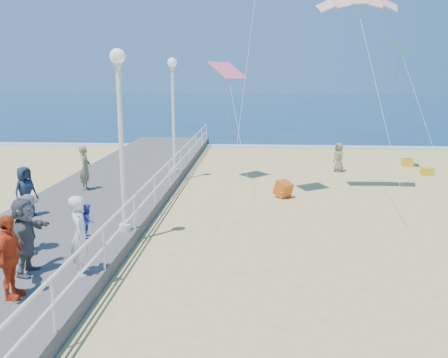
# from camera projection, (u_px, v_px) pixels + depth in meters

# --- Properties ---
(ground) EXTENTS (160.00, 160.00, 0.00)m
(ground) POSITION_uv_depth(u_px,v_px,m) (304.00, 247.00, 14.71)
(ground) COLOR #E6CA78
(ground) RESTS_ON ground
(ocean) EXTENTS (160.00, 90.00, 0.05)m
(ocean) POSITION_uv_depth(u_px,v_px,m) (267.00, 105.00, 78.12)
(ocean) COLOR #0D2D4F
(ocean) RESTS_ON ground
(surf_line) EXTENTS (160.00, 1.20, 0.04)m
(surf_line) POSITION_uv_depth(u_px,v_px,m) (278.00, 146.00, 34.71)
(surf_line) COLOR white
(surf_line) RESTS_ON ground
(boardwalk) EXTENTS (5.00, 44.00, 0.40)m
(boardwalk) POSITION_uv_depth(u_px,v_px,m) (56.00, 235.00, 15.18)
(boardwalk) COLOR #645E5A
(boardwalk) RESTS_ON ground
(railing) EXTENTS (0.05, 42.00, 0.55)m
(railing) POSITION_uv_depth(u_px,v_px,m) (134.00, 203.00, 14.79)
(railing) COLOR white
(railing) RESTS_ON boardwalk
(lamp_post_mid) EXTENTS (0.44, 0.44, 5.32)m
(lamp_post_mid) POSITION_uv_depth(u_px,v_px,m) (120.00, 122.00, 14.31)
(lamp_post_mid) COLOR white
(lamp_post_mid) RESTS_ON boardwalk
(lamp_post_far) EXTENTS (0.44, 0.44, 5.32)m
(lamp_post_far) POSITION_uv_depth(u_px,v_px,m) (173.00, 103.00, 23.09)
(lamp_post_far) COLOR white
(lamp_post_far) RESTS_ON boardwalk
(woman_holding_toddler) EXTENTS (0.59, 0.77, 1.89)m
(woman_holding_toddler) POSITION_uv_depth(u_px,v_px,m) (80.00, 235.00, 11.59)
(woman_holding_toddler) COLOR white
(woman_holding_toddler) RESTS_ON boardwalk
(toddler_held) EXTENTS (0.38, 0.45, 0.81)m
(toddler_held) POSITION_uv_depth(u_px,v_px,m) (88.00, 221.00, 11.66)
(toddler_held) COLOR #303EB7
(toddler_held) RESTS_ON boardwalk
(spectator_2) EXTENTS (0.76, 1.09, 1.53)m
(spectator_2) POSITION_uv_depth(u_px,v_px,m) (29.00, 223.00, 13.15)
(spectator_2) COLOR #515156
(spectator_2) RESTS_ON boardwalk
(spectator_3) EXTENTS (0.46, 1.07, 1.81)m
(spectator_3) POSITION_uv_depth(u_px,v_px,m) (9.00, 257.00, 10.32)
(spectator_3) COLOR red
(spectator_3) RESTS_ON boardwalk
(spectator_4) EXTENTS (0.86, 0.97, 1.67)m
(spectator_4) POSITION_uv_depth(u_px,v_px,m) (25.00, 192.00, 16.31)
(spectator_4) COLOR #1C273E
(spectator_4) RESTS_ON boardwalk
(spectator_5) EXTENTS (0.57, 1.72, 1.85)m
(spectator_5) POSITION_uv_depth(u_px,v_px,m) (25.00, 236.00, 11.59)
(spectator_5) COLOR #56585B
(spectator_5) RESTS_ON boardwalk
(spectator_6) EXTENTS (0.49, 0.70, 1.80)m
(spectator_6) POSITION_uv_depth(u_px,v_px,m) (85.00, 168.00, 20.01)
(spectator_6) COLOR #7D7756
(spectator_6) RESTS_ON boardwalk
(beach_walker_c) EXTENTS (0.73, 0.87, 1.51)m
(beach_walker_c) POSITION_uv_depth(u_px,v_px,m) (339.00, 157.00, 25.79)
(beach_walker_c) COLOR #7C7555
(beach_walker_c) RESTS_ON ground
(box_kite) EXTENTS (0.89, 0.89, 0.74)m
(box_kite) POSITION_uv_depth(u_px,v_px,m) (283.00, 191.00, 20.49)
(box_kite) COLOR red
(box_kite) RESTS_ON ground
(beach_chair_left) EXTENTS (0.55, 0.55, 0.40)m
(beach_chair_left) POSITION_uv_depth(u_px,v_px,m) (407.00, 163.00, 27.41)
(beach_chair_left) COLOR #FFAF1A
(beach_chair_left) RESTS_ON ground
(beach_chair_right) EXTENTS (0.55, 0.55, 0.40)m
(beach_chair_right) POSITION_uv_depth(u_px,v_px,m) (427.00, 171.00, 24.97)
(beach_chair_right) COLOR yellow
(beach_chair_right) RESTS_ON ground
(kite_parafoil) EXTENTS (3.21, 0.94, 0.65)m
(kite_parafoil) POSITION_uv_depth(u_px,v_px,m) (358.00, 0.00, 19.49)
(kite_parafoil) COLOR #EE5A1C
(kite_diamond_pink) EXTENTS (1.85, 1.86, 0.76)m
(kite_diamond_pink) POSITION_uv_depth(u_px,v_px,m) (227.00, 70.00, 22.86)
(kite_diamond_pink) COLOR #EF587B
(kite_diamond_green) EXTENTS (1.21, 1.34, 0.64)m
(kite_diamond_green) POSITION_uv_depth(u_px,v_px,m) (399.00, 47.00, 25.01)
(kite_diamond_green) COLOR green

